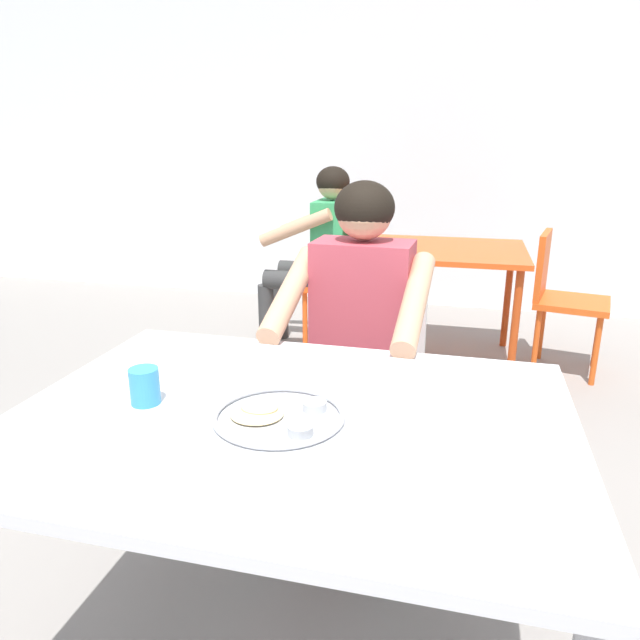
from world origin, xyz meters
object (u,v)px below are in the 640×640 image
(table_background_red, at_px, (445,261))
(chair_red_left, at_px, (344,273))
(diner_foreground, at_px, (356,327))
(chair_foreground, at_px, (367,366))
(drinking_cup, at_px, (145,385))
(patron_background, at_px, (318,243))
(thali_tray, at_px, (279,416))
(table_foreground, at_px, (290,439))
(chair_red_right, at_px, (559,292))

(table_background_red, xyz_separation_m, chair_red_left, (-0.63, 0.04, -0.12))
(diner_foreground, height_order, table_background_red, diner_foreground)
(chair_foreground, distance_m, chair_red_left, 1.54)
(drinking_cup, relative_size, table_background_red, 0.09)
(patron_background, bearing_deg, table_background_red, -0.05)
(thali_tray, bearing_deg, table_foreground, 68.71)
(thali_tray, xyz_separation_m, patron_background, (-0.53, 2.43, -0.05))
(thali_tray, xyz_separation_m, drinking_cup, (-0.33, 0.01, 0.04))
(diner_foreground, distance_m, chair_red_left, 1.77)
(table_foreground, relative_size, drinking_cup, 14.46)
(thali_tray, relative_size, chair_foreground, 0.35)
(chair_red_left, bearing_deg, drinking_cup, -89.25)
(table_foreground, xyz_separation_m, patron_background, (-0.54, 2.39, 0.03))
(table_foreground, distance_m, drinking_cup, 0.37)
(table_foreground, bearing_deg, chair_red_right, 68.97)
(patron_background, bearing_deg, thali_tray, -77.75)
(table_foreground, height_order, patron_background, patron_background)
(chair_red_right, distance_m, patron_background, 1.47)
(drinking_cup, bearing_deg, chair_red_right, 62.32)
(drinking_cup, distance_m, chair_red_left, 2.47)
(table_background_red, bearing_deg, table_foreground, -96.05)
(drinking_cup, relative_size, chair_red_left, 0.10)
(diner_foreground, relative_size, chair_red_right, 1.47)
(table_foreground, distance_m, chair_foreground, 0.95)
(chair_foreground, distance_m, diner_foreground, 0.32)
(table_foreground, relative_size, patron_background, 1.08)
(drinking_cup, relative_size, chair_foreground, 0.10)
(table_foreground, xyz_separation_m, diner_foreground, (0.02, 0.71, 0.05))
(table_background_red, bearing_deg, diner_foreground, -97.96)
(thali_tray, height_order, chair_red_left, chair_red_left)
(drinking_cup, bearing_deg, table_foreground, 4.64)
(thali_tray, xyz_separation_m, chair_red_right, (0.93, 2.42, -0.27))
(drinking_cup, height_order, chair_red_left, chair_red_left)
(table_foreground, bearing_deg, chair_foreground, 88.39)
(table_background_red, bearing_deg, chair_red_right, -0.32)
(chair_red_left, relative_size, patron_background, 0.73)
(thali_tray, height_order, diner_foreground, diner_foreground)
(drinking_cup, bearing_deg, chair_foreground, 68.72)
(drinking_cup, distance_m, table_background_red, 2.49)
(chair_red_right, bearing_deg, table_foreground, -111.03)
(table_foreground, relative_size, chair_foreground, 1.52)
(chair_foreground, bearing_deg, thali_tray, -92.41)
(chair_foreground, bearing_deg, table_foreground, -91.61)
(thali_tray, bearing_deg, chair_red_left, 98.48)
(table_foreground, height_order, table_background_red, table_foreground)
(thali_tray, xyz_separation_m, table_background_red, (0.27, 2.42, -0.12))
(drinking_cup, bearing_deg, thali_tray, -1.54)
(thali_tray, bearing_deg, drinking_cup, 178.46)
(thali_tray, relative_size, drinking_cup, 3.36)
(chair_red_left, bearing_deg, table_background_red, -3.17)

